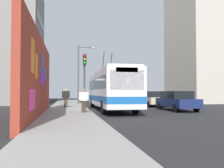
{
  "coord_description": "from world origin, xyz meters",
  "views": [
    {
      "loc": [
        -19.25,
        1.69,
        1.49
      ],
      "look_at": [
        0.68,
        -2.01,
        2.18
      ],
      "focal_mm": 38.72,
      "sensor_mm": 36.0,
      "label": 1
    }
  ],
  "objects": [
    {
      "name": "parked_car_champagne",
      "position": [
        4.77,
        -7.0,
        0.83
      ],
      "size": [
        4.49,
        1.83,
        1.58
      ],
      "color": "#C6B793",
      "rests_on": "ground_plane"
    },
    {
      "name": "ground_plane",
      "position": [
        0.0,
        0.0,
        0.0
      ],
      "size": [
        80.0,
        80.0,
        0.0
      ],
      "primitive_type": "plane",
      "color": "#232326"
    },
    {
      "name": "traffic_light",
      "position": [
        -0.1,
        0.35,
        3.08
      ],
      "size": [
        0.49,
        0.28,
        4.37
      ],
      "color": "#2D382D",
      "rests_on": "sidewalk_slab"
    },
    {
      "name": "pedestrian_at_curb",
      "position": [
        -3.16,
        0.61,
        1.06
      ],
      "size": [
        0.22,
        0.64,
        1.56
      ],
      "color": "#3F3326",
      "rests_on": "sidewalk_slab"
    },
    {
      "name": "graffiti_wall",
      "position": [
        -4.64,
        3.35,
        2.36
      ],
      "size": [
        12.75,
        0.32,
        4.71
      ],
      "color": "maroon",
      "rests_on": "ground_plane"
    },
    {
      "name": "parked_car_navy",
      "position": [
        -1.04,
        -7.0,
        0.84
      ],
      "size": [
        4.68,
        1.85,
        1.58
      ],
      "color": "navy",
      "rests_on": "ground_plane"
    },
    {
      "name": "street_lamp",
      "position": [
        8.66,
        0.23,
        4.02
      ],
      "size": [
        0.44,
        1.92,
        6.71
      ],
      "color": "#4C4C51",
      "rests_on": "sidewalk_slab"
    },
    {
      "name": "city_bus",
      "position": [
        0.37,
        -1.8,
        1.78
      ],
      "size": [
        11.5,
        2.49,
        4.97
      ],
      "color": "silver",
      "rests_on": "ground_plane"
    },
    {
      "name": "sidewalk_slab",
      "position": [
        0.0,
        1.6,
        0.07
      ],
      "size": [
        48.0,
        3.2,
        0.15
      ],
      "primitive_type": "cube",
      "color": "gray",
      "rests_on": "ground_plane"
    },
    {
      "name": "parked_car_dark_gray",
      "position": [
        10.26,
        -7.0,
        0.84
      ],
      "size": [
        4.6,
        1.94,
        1.58
      ],
      "color": "#38383D",
      "rests_on": "ground_plane"
    },
    {
      "name": "pedestrian_midblock",
      "position": [
        2.35,
        1.8,
        1.12
      ],
      "size": [
        0.22,
        0.67,
        1.65
      ],
      "color": "#3F3326",
      "rests_on": "sidewalk_slab"
    },
    {
      "name": "building_far_left",
      "position": [
        13.52,
        9.2,
        7.59
      ],
      "size": [
        10.29,
        7.99,
        15.19
      ],
      "color": "gray",
      "rests_on": "ground_plane"
    },
    {
      "name": "building_far_right",
      "position": [
        13.05,
        -17.0,
        9.85
      ],
      "size": [
        10.05,
        6.08,
        19.69
      ],
      "color": "#B2A899",
      "rests_on": "ground_plane"
    }
  ]
}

